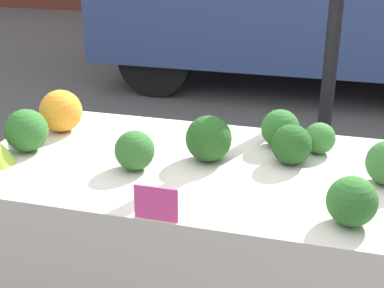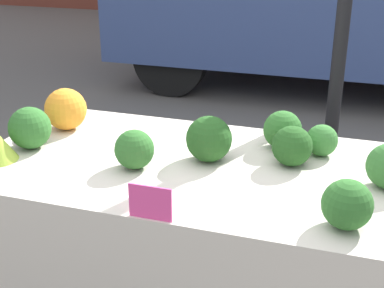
# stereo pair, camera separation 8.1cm
# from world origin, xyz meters

# --- Properties ---
(tent_pole) EXTENTS (0.07, 0.07, 2.41)m
(tent_pole) POSITION_xyz_m (0.47, 0.89, 1.20)
(tent_pole) COLOR black
(tent_pole) RESTS_ON ground_plane
(market_table) EXTENTS (1.68, 0.91, 0.88)m
(market_table) POSITION_xyz_m (0.00, -0.07, 0.77)
(market_table) COLOR beige
(market_table) RESTS_ON ground_plane
(orange_cauliflower) EXTENTS (0.19, 0.19, 0.19)m
(orange_cauliflower) POSITION_xyz_m (-0.65, 0.18, 0.98)
(orange_cauliflower) COLOR orange
(orange_cauliflower) RESTS_ON market_table
(broccoli_head_0) EXTENTS (0.16, 0.16, 0.16)m
(broccoli_head_0) POSITION_xyz_m (0.59, -0.30, 0.96)
(broccoli_head_0) COLOR #2D6628
(broccoli_head_0) RESTS_ON market_table
(broccoli_head_1) EXTENTS (0.13, 0.13, 0.13)m
(broccoli_head_1) POSITION_xyz_m (0.47, 0.24, 0.95)
(broccoli_head_1) COLOR #387533
(broccoli_head_1) RESTS_ON market_table
(broccoli_head_2) EXTENTS (0.17, 0.17, 0.17)m
(broccoli_head_2) POSITION_xyz_m (-0.68, -0.06, 0.97)
(broccoli_head_2) COLOR #2D6628
(broccoli_head_2) RESTS_ON market_table
(broccoli_head_3) EXTENTS (0.16, 0.16, 0.16)m
(broccoli_head_3) POSITION_xyz_m (0.30, 0.26, 0.96)
(broccoli_head_3) COLOR #2D6628
(broccoli_head_3) RESTS_ON market_table
(broccoli_head_4) EXTENTS (0.15, 0.15, 0.15)m
(broccoli_head_4) POSITION_xyz_m (-0.19, -0.11, 0.96)
(broccoli_head_4) COLOR #2D6628
(broccoli_head_4) RESTS_ON market_table
(broccoli_head_6) EXTENTS (0.18, 0.18, 0.18)m
(broccoli_head_6) POSITION_xyz_m (0.05, 0.05, 0.97)
(broccoli_head_6) COLOR #23511E
(broccoli_head_6) RESTS_ON market_table
(broccoli_head_7) EXTENTS (0.16, 0.16, 0.16)m
(broccoli_head_7) POSITION_xyz_m (0.37, 0.10, 0.96)
(broccoli_head_7) COLOR #23511E
(broccoli_head_7) RESTS_ON market_table
(price_sign) EXTENTS (0.14, 0.01, 0.11)m
(price_sign) POSITION_xyz_m (0.01, -0.44, 0.94)
(price_sign) COLOR #EF4793
(price_sign) RESTS_ON market_table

